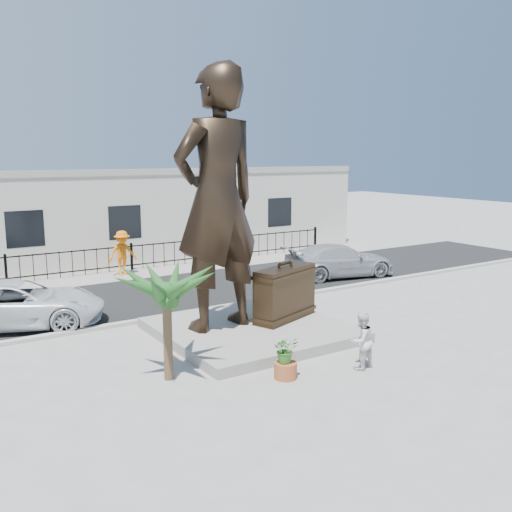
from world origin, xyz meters
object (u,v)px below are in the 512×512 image
Objects in this scene: statue at (217,199)px; car_white at (18,304)px; tourist at (361,341)px; suitcase at (285,293)px.

car_white is at bearing -47.36° from statue.
statue is 5.15× the size of tourist.
statue is 3.70m from suitcase.
tourist is at bearing 106.47° from statue.
suitcase is 1.59× the size of tourist.
suitcase is 3.90m from tourist.
suitcase is at bearing -102.24° from tourist.
statue reaches higher than suitcase.
tourist is (1.76, -4.24, -3.37)m from statue.
statue is at bearing -73.85° from tourist.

